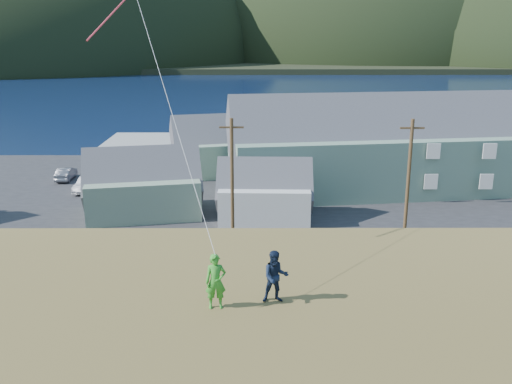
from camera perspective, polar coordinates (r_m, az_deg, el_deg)
ground at (r=38.45m, az=-1.72°, el=-7.53°), size 900.00×900.00×0.00m
grass_strip at (r=36.60m, az=-1.80°, el=-8.70°), size 110.00×8.00×0.10m
waterfront_lot at (r=54.45m, az=-1.26°, el=-0.35°), size 72.00×36.00×0.12m
wharf at (r=77.04m, az=-5.42°, el=4.71°), size 26.00×14.00×0.90m
far_shore at (r=365.55m, az=-0.34°, el=13.64°), size 900.00×320.00×2.00m
far_hills at (r=316.82m, az=6.27°, el=13.38°), size 760.00×265.00×143.00m
lodge at (r=57.07m, az=14.01°, el=4.46°), size 33.70×13.49×11.53m
shed_palegreen_near at (r=49.04m, az=-11.23°, el=0.67°), size 10.70×7.82×7.07m
shed_white at (r=46.99m, az=0.87°, el=-0.01°), size 7.99×5.47×6.25m
shed_palegreen_far at (r=62.78m, az=-3.03°, el=4.58°), size 12.93×9.25×7.87m
utility_poles at (r=38.41m, az=-6.28°, el=0.20°), size 31.46×0.24×9.71m
parked_cars at (r=59.63m, az=-11.80°, el=1.58°), size 22.06×11.64×1.58m
kite_flyer_green at (r=17.22m, az=-4.05°, el=-8.92°), size 0.66×0.48×1.71m
kite_flyer_navy at (r=17.57m, az=1.97°, el=-8.46°), size 0.87×0.71×1.66m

